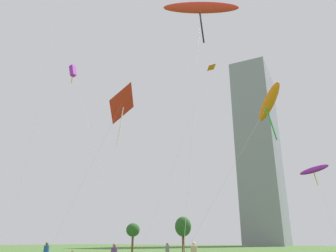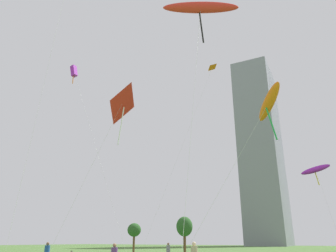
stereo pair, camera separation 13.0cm
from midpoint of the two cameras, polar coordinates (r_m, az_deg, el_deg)
The scene contains 10 objects.
person_standing_1 at distance 33.97m, azimuth 0.16°, elevation -21.28°, with size 0.38×0.38×1.71m.
kite_flying_1 at distance 30.32m, azimuth -8.11°, elevation 3.59°, with size 9.27×2.62×15.14m.
kite_flying_2 at distance 43.90m, azimuth 24.86°, elevation -7.04°, with size 4.07×8.29×11.10m.
kite_flying_3 at distance 47.71m, azimuth -16.30°, elevation 9.27°, with size 11.83×0.76×25.37m.
kite_flying_4 at distance 21.60m, azimuth 6.01°, elevation 20.18°, with size 4.50×6.94×16.17m.
kite_flying_6 at distance 22.41m, azimuth 17.68°, elevation 3.98°, with size 8.55×2.90×11.67m.
kite_flying_8 at distance 53.57m, azimuth 7.75°, elevation 9.83°, with size 11.02×5.06×29.02m.
park_tree_0 at distance 55.39m, azimuth 3.01°, elevation -17.48°, with size 2.67×2.67×5.69m.
park_tree_1 at distance 47.66m, azimuth -5.95°, elevation -17.99°, with size 1.90×1.90×4.26m.
distant_highrise_1 at distance 141.81m, azimuth 16.30°, elevation -4.33°, with size 14.84×24.48×75.27m, color gray.
Camera 2 is at (8.65, -8.96, 1.91)m, focal length 34.27 mm.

